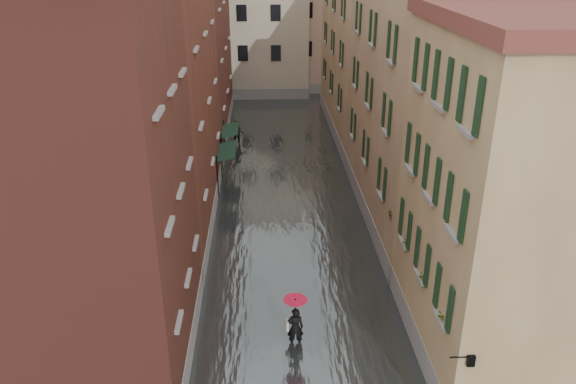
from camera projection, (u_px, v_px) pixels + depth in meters
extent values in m
plane|color=slate|center=(300.00, 320.00, 22.21)|extent=(120.00, 120.00, 0.00)
cube|color=#3F4446|center=(286.00, 187.00, 34.03)|extent=(10.00, 60.00, 0.20)
cube|color=maroon|center=(82.00, 195.00, 17.43)|extent=(6.00, 8.00, 13.00)
cube|color=brown|center=(147.00, 108.00, 27.57)|extent=(6.00, 14.00, 12.50)
cube|color=maroon|center=(184.00, 42.00, 40.95)|extent=(6.00, 16.00, 14.00)
cube|color=#946F4C|center=(519.00, 208.00, 18.34)|extent=(6.00, 8.00, 11.50)
cube|color=tan|center=(429.00, 99.00, 28.07)|extent=(6.00, 14.00, 13.00)
cube|color=#946F4C|center=(372.00, 58.00, 42.06)|extent=(6.00, 16.00, 11.50)
cube|color=beige|center=(243.00, 24.00, 54.10)|extent=(12.00, 9.00, 13.00)
cube|color=tan|center=(334.00, 26.00, 56.51)|extent=(10.00, 9.00, 12.00)
cube|color=black|center=(227.00, 151.00, 32.79)|extent=(1.09, 3.00, 0.31)
cylinder|color=black|center=(218.00, 179.00, 31.87)|extent=(0.06, 0.06, 2.80)
cylinder|color=black|center=(221.00, 160.00, 34.61)|extent=(0.06, 0.06, 2.80)
cube|color=black|center=(230.00, 130.00, 36.39)|extent=(1.09, 2.77, 0.31)
cylinder|color=black|center=(222.00, 154.00, 35.57)|extent=(0.06, 0.06, 2.80)
cylinder|color=black|center=(224.00, 140.00, 38.10)|extent=(0.06, 0.06, 2.80)
cylinder|color=black|center=(460.00, 357.00, 15.64)|extent=(0.60, 0.05, 0.05)
cube|color=black|center=(470.00, 360.00, 15.70)|extent=(0.22, 0.22, 0.35)
cube|color=beige|center=(470.00, 360.00, 15.70)|extent=(0.14, 0.14, 0.24)
cube|color=brown|center=(446.00, 321.00, 17.07)|extent=(0.22, 0.85, 0.18)
imported|color=#265926|center=(447.00, 309.00, 16.90)|extent=(0.59, 0.51, 0.66)
cube|color=brown|center=(426.00, 281.00, 19.08)|extent=(0.22, 0.85, 0.18)
imported|color=#265926|center=(427.00, 270.00, 18.91)|extent=(0.59, 0.51, 0.66)
cube|color=brown|center=(409.00, 246.00, 21.26)|extent=(0.22, 0.85, 0.18)
imported|color=#265926|center=(410.00, 236.00, 21.09)|extent=(0.59, 0.51, 0.66)
cube|color=brown|center=(394.00, 216.00, 23.62)|extent=(0.22, 0.85, 0.18)
imported|color=#265926|center=(395.00, 207.00, 23.45)|extent=(0.59, 0.51, 0.66)
imported|color=black|center=(295.00, 328.00, 20.44)|extent=(0.63, 0.42, 1.68)
cube|color=beige|center=(287.00, 325.00, 20.43)|extent=(0.08, 0.30, 0.38)
cylinder|color=black|center=(295.00, 316.00, 20.23)|extent=(0.02, 0.02, 1.00)
cone|color=red|center=(295.00, 303.00, 20.00)|extent=(0.89, 0.89, 0.28)
imported|color=black|center=(238.00, 134.00, 40.87)|extent=(0.92, 0.72, 1.87)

